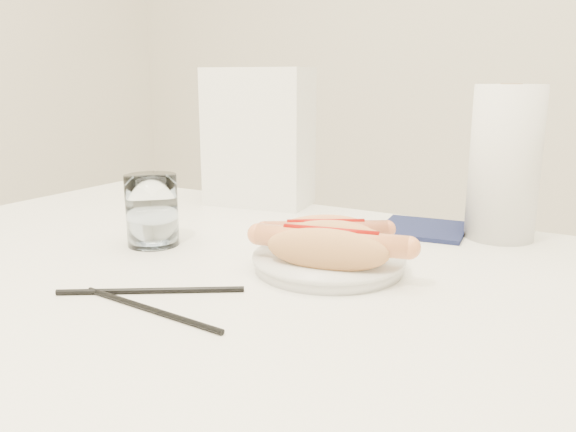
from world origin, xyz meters
The scene contains 10 objects.
table centered at (0.00, 0.00, 0.69)m, with size 1.20×0.80×0.75m.
plate centered at (0.13, 0.06, 0.76)m, with size 0.19×0.19×0.02m, color silver.
hotdog_left centered at (0.11, 0.09, 0.79)m, with size 0.15×0.13×0.05m.
hotdog_right centered at (0.15, 0.03, 0.79)m, with size 0.19×0.10×0.05m.
water_glass centered at (-0.15, 0.03, 0.80)m, with size 0.08×0.08×0.11m, color silver.
chopstick_near centered at (-0.01, -0.13, 0.75)m, with size 0.01×0.01×0.22m, color black.
chopstick_far centered at (0.03, -0.17, 0.75)m, with size 0.01×0.01×0.20m, color black.
napkin_box centered at (-0.17, 0.35, 0.88)m, with size 0.20×0.11×0.26m, color white.
navy_napkin centered at (0.18, 0.31, 0.75)m, with size 0.13×0.13×0.01m, color #13193C.
paper_towel_roll centered at (0.29, 0.33, 0.87)m, with size 0.10×0.10×0.24m, color silver.
Camera 1 is at (0.44, -0.59, 0.99)m, focal length 35.61 mm.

